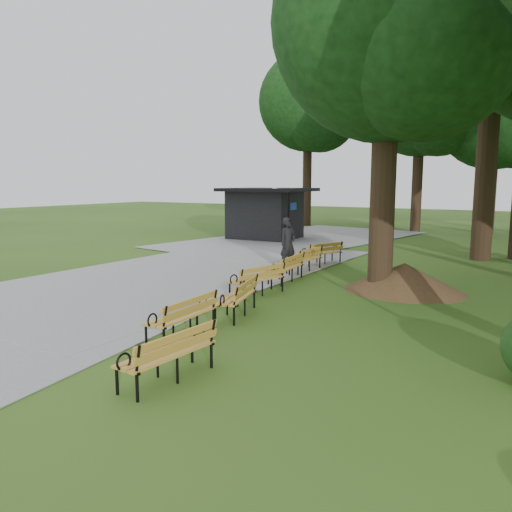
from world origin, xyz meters
The scene contains 15 objects.
ground centered at (0.00, 0.00, 0.00)m, with size 100.00×100.00×0.00m, color #2E5317.
path centered at (-4.00, 3.00, 0.03)m, with size 12.00×38.00×0.06m, color gray.
person centered at (-0.99, 5.08, 0.95)m, with size 0.69×0.45×1.90m, color black.
kiosk centered at (-6.58, 13.37, 1.41)m, with size 4.50×3.91×2.81m, color black, non-canonical shape.
lamp_post centered at (-5.29, 12.09, 2.10)m, with size 0.32×0.32×2.89m.
dirt_mound centered at (3.52, 3.59, 0.42)m, with size 2.90×2.90×0.84m, color #47301C.
bench_0 centered at (1.90, -4.92, 0.44)m, with size 1.90×0.64×0.88m, color #BB822B, non-canonical shape.
bench_1 centered at (0.67, -3.02, 0.44)m, with size 1.90×0.64×0.88m, color #BB822B, non-canonical shape.
bench_2 centered at (0.73, -1.06, 0.44)m, with size 1.90×0.64×0.88m, color #BB822B, non-canonical shape.
bench_3 centered at (0.05, 1.08, 0.44)m, with size 1.90×0.64×0.88m, color #BB822B, non-canonical shape.
bench_4 centered at (-0.13, 3.22, 0.44)m, with size 1.90×0.64×0.88m, color #BB822B, non-canonical shape.
bench_5 centered at (-0.34, 5.04, 0.44)m, with size 1.90×0.64×0.88m, color #BB822B, non-canonical shape.
bench_6 centered at (-0.44, 6.83, 0.44)m, with size 1.90×0.64×0.88m, color #BB822B, non-canonical shape.
lawn_tree_0 centered at (2.90, 3.24, 7.32)m, with size 6.36×6.36×10.55m.
lawn_tree_2 centered at (4.70, 11.18, 9.49)m, with size 7.23×7.23×13.18m.
Camera 1 is at (6.95, -10.76, 3.14)m, focal length 35.02 mm.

